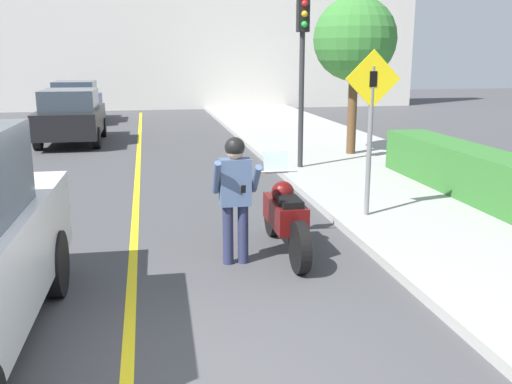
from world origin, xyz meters
name	(u,v)px	position (x,y,z in m)	size (l,w,h in m)	color
sidewalk_curb	(467,218)	(4.80, 4.00, 0.07)	(4.40, 44.00, 0.13)	#9E9E99
road_center_line	(136,207)	(-0.60, 6.00, 0.00)	(0.12, 36.00, 0.01)	yellow
building_backdrop	(149,13)	(0.00, 26.00, 4.76)	(28.00, 1.20, 9.52)	beige
motorcycle	(285,216)	(1.49, 3.16, 0.52)	(0.62, 2.26, 1.32)	black
person_biker	(235,188)	(0.75, 2.83, 1.03)	(0.59, 0.47, 1.69)	#282D4C
crossing_sign	(371,118)	(3.16, 4.31, 1.73)	(0.91, 0.08, 2.66)	slate
traffic_light	(302,51)	(3.18, 8.54, 2.79)	(0.26, 0.30, 3.83)	#2D2D30
hedge_row	(472,172)	(5.60, 5.24, 0.57)	(0.90, 5.81, 0.87)	#33702D
street_tree	(355,40)	(5.02, 10.16, 3.09)	(2.14, 2.14, 4.05)	brown
parked_car_black	(71,116)	(-2.65, 14.41, 0.86)	(1.88, 4.20, 1.68)	black
parked_car_blue	(76,101)	(-3.18, 20.60, 0.86)	(1.88, 4.20, 1.68)	black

